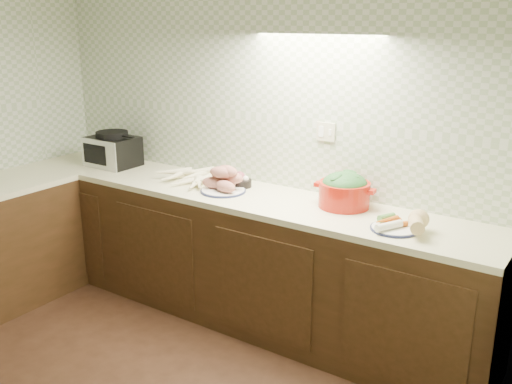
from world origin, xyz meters
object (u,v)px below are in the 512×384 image
Objects in this scene: toaster_oven at (113,150)px; dutch_oven at (344,190)px; sweet_potato_plate at (224,181)px; onion_bowl at (241,181)px; veg_plate at (406,223)px; parsnip_pile at (191,176)px.

dutch_oven is (1.96, 0.08, -0.02)m from toaster_oven.
onion_bowl is at bearing 79.46° from sweet_potato_plate.
onion_bowl is 0.42× the size of veg_plate.
sweet_potato_plate is at bearing -3.47° from toaster_oven.
parsnip_pile is 2.72× the size of onion_bowl.
toaster_oven is 2.70× the size of onion_bowl.
parsnip_pile is at bearing -168.14° from onion_bowl.
veg_plate is (1.63, -0.10, 0.01)m from parsnip_pile.
veg_plate reaches higher than parsnip_pile.
sweet_potato_plate is 0.82m from dutch_oven.
toaster_oven is 1.23× the size of sweet_potato_plate.
toaster_oven is 0.81m from parsnip_pile.
onion_bowl is at bearing 11.86° from parsnip_pile.
parsnip_pile is at bearing 0.25° from toaster_oven.
parsnip_pile is at bearing 178.30° from dutch_oven.
sweet_potato_plate is (1.16, -0.07, -0.05)m from toaster_oven.
sweet_potato_plate is 0.16m from onion_bowl.
veg_plate is at bearing -8.33° from onion_bowl.
veg_plate is at bearing -27.35° from dutch_oven.
onion_bowl is 0.78m from dutch_oven.
toaster_oven is at bearing -176.09° from onion_bowl.
dutch_oven is at bearing 0.11° from onion_bowl.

